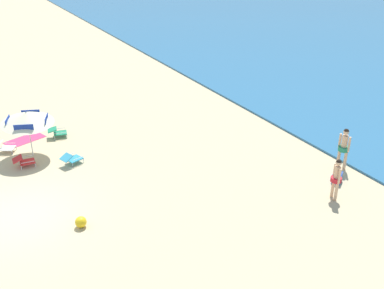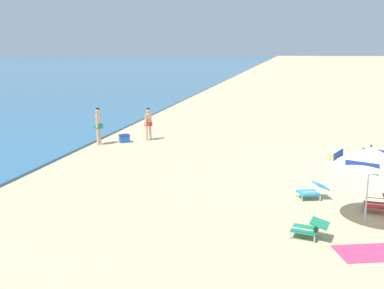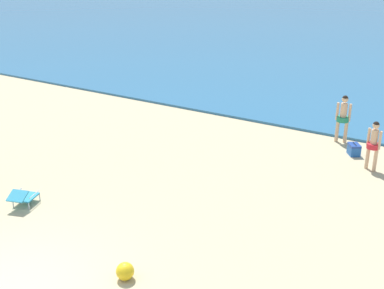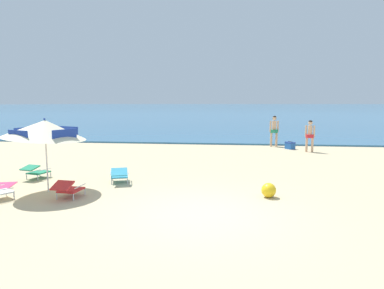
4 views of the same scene
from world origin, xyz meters
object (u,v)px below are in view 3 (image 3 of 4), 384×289
object	(u,v)px
cooler_box	(354,149)
person_standing_beside	(374,142)
lounge_chair_facing_sea	(23,197)
beach_ball	(125,271)
person_standing_near_shore	(343,116)

from	to	relation	value
cooler_box	person_standing_beside	bearing A→B (deg)	-51.19
lounge_chair_facing_sea	beach_ball	bearing A→B (deg)	-13.25
lounge_chair_facing_sea	person_standing_near_shore	xyz separation A→B (m)	(6.00, 9.73, 0.77)
lounge_chair_facing_sea	person_standing_beside	world-z (taller)	person_standing_beside
person_standing_beside	cooler_box	xyz separation A→B (m)	(-0.81, 1.00, -0.76)
beach_ball	person_standing_near_shore	bearing A→B (deg)	82.32
lounge_chair_facing_sea	person_standing_near_shore	distance (m)	11.45
person_standing_beside	cooler_box	world-z (taller)	person_standing_beside
cooler_box	beach_ball	bearing A→B (deg)	-102.79
lounge_chair_facing_sea	beach_ball	size ratio (longest dim) A/B	2.52
person_standing_beside	beach_ball	xyz separation A→B (m)	(-3.03, -8.78, -0.76)
person_standing_near_shore	beach_ball	bearing A→B (deg)	-97.68
person_standing_near_shore	person_standing_beside	distance (m)	2.56
person_standing_beside	cooler_box	distance (m)	1.49
person_standing_near_shore	beach_ball	world-z (taller)	person_standing_near_shore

